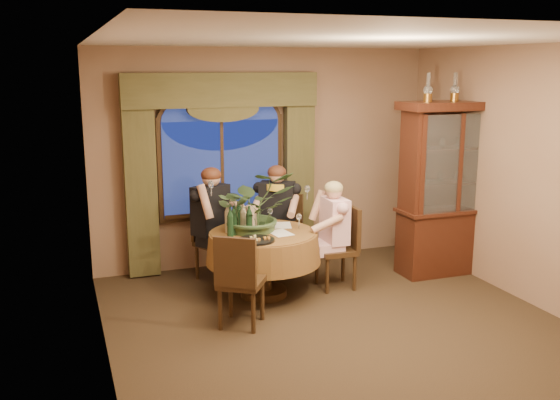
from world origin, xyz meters
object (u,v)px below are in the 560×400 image
object	(u,v)px
oil_lamp_left	(428,87)
wine_bottle_3	(234,220)
china_cabinet	(449,189)
wine_bottle_2	(249,221)
person_pink	(334,234)
olive_bowl	(269,230)
chair_right	(336,248)
person_scarf	(277,218)
wine_bottle_5	(238,216)
centerpiece_plant	(254,179)
person_back	(211,225)
chair_back_right	(283,234)
chair_front_left	(241,280)
oil_lamp_center	(455,87)
wine_bottle_1	(230,223)
dining_table	(263,264)
wine_bottle_4	(243,219)
chair_back	(216,241)
oil_lamp_right	(481,87)
stoneware_vase	(251,218)

from	to	relation	value
oil_lamp_left	wine_bottle_3	world-z (taller)	oil_lamp_left
china_cabinet	wine_bottle_2	size ratio (longest dim) A/B	6.52
person_pink	olive_bowl	bearing A→B (deg)	91.31
chair_right	wine_bottle_3	bearing A→B (deg)	91.50
person_scarf	wine_bottle_5	size ratio (longest dim) A/B	4.16
oil_lamp_left	centerpiece_plant	size ratio (longest dim) A/B	0.34
centerpiece_plant	person_back	bearing A→B (deg)	124.26
person_pink	oil_lamp_left	bearing A→B (deg)	-87.96
chair_back_right	wine_bottle_2	size ratio (longest dim) A/B	2.91
chair_back_right	olive_bowl	world-z (taller)	chair_back_right
chair_front_left	centerpiece_plant	size ratio (longest dim) A/B	0.96
oil_lamp_center	wine_bottle_3	bearing A→B (deg)	-179.32
china_cabinet	person_scarf	size ratio (longest dim) A/B	1.57
wine_bottle_1	wine_bottle_2	distance (m)	0.22
dining_table	oil_lamp_left	world-z (taller)	oil_lamp_left
person_pink	wine_bottle_4	bearing A→B (deg)	88.90
person_scarf	wine_bottle_3	size ratio (longest dim) A/B	4.16
person_pink	wine_bottle_1	bearing A→B (deg)	95.31
chair_back_right	centerpiece_plant	bearing A→B (deg)	81.51
oil_lamp_center	chair_back	bearing A→B (deg)	165.80
oil_lamp_left	wine_bottle_4	distance (m)	2.69
chair_front_left	oil_lamp_left	bearing A→B (deg)	49.35
wine_bottle_2	olive_bowl	bearing A→B (deg)	15.07
chair_back_right	wine_bottle_5	size ratio (longest dim) A/B	2.91
wine_bottle_2	wine_bottle_5	size ratio (longest dim) A/B	1.00
oil_lamp_left	chair_back	xyz separation A→B (m)	(-2.43, 0.71, -1.84)
person_pink	wine_bottle_2	distance (m)	1.10
chair_right	chair_back_right	distance (m)	0.87
centerpiece_plant	wine_bottle_3	xyz separation A→B (m)	(-0.27, -0.14, -0.42)
oil_lamp_right	chair_front_left	size ratio (longest dim) A/B	0.35
oil_lamp_left	olive_bowl	size ratio (longest dim) A/B	2.36
china_cabinet	chair_back_right	distance (m)	2.15
oil_lamp_right	wine_bottle_3	distance (m)	3.46
wine_bottle_3	oil_lamp_right	bearing A→B (deg)	0.60
person_back	wine_bottle_1	world-z (taller)	person_back
stoneware_vase	chair_back_right	bearing A→B (deg)	45.46
china_cabinet	chair_back	xyz separation A→B (m)	(-2.80, 0.71, -0.60)
oil_lamp_center	chair_back	distance (m)	3.43
dining_table	person_back	distance (m)	0.86
oil_lamp_right	chair_right	size ratio (longest dim) A/B	0.35
wine_bottle_4	wine_bottle_5	bearing A→B (deg)	93.47
wine_bottle_3	wine_bottle_4	distance (m)	0.13
china_cabinet	wine_bottle_5	size ratio (longest dim) A/B	6.52
oil_lamp_right	chair_back	size ratio (longest dim) A/B	0.35
person_scarf	wine_bottle_3	xyz separation A→B (m)	(-0.79, -0.79, 0.23)
chair_back_right	person_scarf	bearing A→B (deg)	6.21
person_pink	person_back	bearing A→B (deg)	63.47
oil_lamp_right	wine_bottle_3	xyz separation A→B (m)	(-3.16, -0.03, -1.41)
oil_lamp_center	centerpiece_plant	size ratio (longest dim) A/B	0.34
china_cabinet	oil_lamp_right	bearing A→B (deg)	0.00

